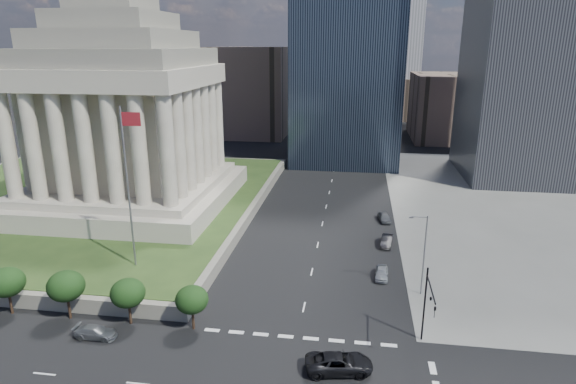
% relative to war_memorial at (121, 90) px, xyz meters
% --- Properties ---
extents(ground, '(500.00, 500.00, 0.00)m').
position_rel_war_memorial_xyz_m(ground, '(34.00, 52.00, -21.40)').
color(ground, black).
rests_on(ground, ground).
extents(plaza_terrace, '(66.00, 70.00, 1.80)m').
position_rel_war_memorial_xyz_m(plaza_terrace, '(-11.00, 2.00, -20.50)').
color(plaza_terrace, slate).
rests_on(plaza_terrace, ground).
extents(plaza_lawn, '(64.00, 68.00, 0.10)m').
position_rel_war_memorial_xyz_m(plaza_lawn, '(-11.00, 2.00, -19.55)').
color(plaza_lawn, '#273E19').
rests_on(plaza_lawn, plaza_terrace).
extents(war_memorial, '(34.00, 34.00, 39.00)m').
position_rel_war_memorial_xyz_m(war_memorial, '(0.00, 0.00, 0.00)').
color(war_memorial, gray).
rests_on(war_memorial, plaza_lawn).
extents(flagpole, '(2.52, 0.24, 20.00)m').
position_rel_war_memorial_xyz_m(flagpole, '(12.17, -24.00, -8.29)').
color(flagpole, slate).
rests_on(flagpole, plaza_lawn).
extents(midrise_glass, '(26.00, 26.00, 60.00)m').
position_rel_war_memorial_xyz_m(midrise_glass, '(36.00, 47.00, 8.60)').
color(midrise_glass, black).
rests_on(midrise_glass, ground).
extents(building_filler_ne, '(20.00, 30.00, 20.00)m').
position_rel_war_memorial_xyz_m(building_filler_ne, '(66.00, 82.00, -11.40)').
color(building_filler_ne, brown).
rests_on(building_filler_ne, ground).
extents(building_filler_nw, '(24.00, 30.00, 28.00)m').
position_rel_war_memorial_xyz_m(building_filler_nw, '(4.00, 82.00, -7.40)').
color(building_filler_nw, brown).
rests_on(building_filler_nw, ground).
extents(traffic_signal_ne, '(0.30, 5.74, 8.00)m').
position_rel_war_memorial_xyz_m(traffic_signal_ne, '(46.50, -34.30, -16.15)').
color(traffic_signal_ne, black).
rests_on(traffic_signal_ne, ground).
extents(street_lamp_north, '(2.13, 0.22, 10.00)m').
position_rel_war_memorial_xyz_m(street_lamp_north, '(47.33, -23.00, -15.74)').
color(street_lamp_north, slate).
rests_on(street_lamp_north, ground).
extents(pickup_truck, '(6.57, 3.87, 1.72)m').
position_rel_war_memorial_xyz_m(pickup_truck, '(38.44, -38.69, -20.54)').
color(pickup_truck, black).
rests_on(pickup_truck, ground).
extents(suv_grey, '(4.37, 1.78, 1.27)m').
position_rel_war_memorial_xyz_m(suv_grey, '(13.69, -37.00, -20.77)').
color(suv_grey, '#575A5E').
rests_on(suv_grey, ground).
extents(parked_sedan_near, '(1.91, 4.17, 1.38)m').
position_rel_war_memorial_xyz_m(parked_sedan_near, '(43.00, -19.38, -20.71)').
color(parked_sedan_near, '#9A9EA3').
rests_on(parked_sedan_near, ground).
extents(parked_sedan_mid, '(2.16, 4.62, 1.46)m').
position_rel_war_memorial_xyz_m(parked_sedan_mid, '(44.17, -8.67, -20.67)').
color(parked_sedan_mid, black).
rests_on(parked_sedan_mid, ground).
extents(parked_sedan_far, '(4.57, 2.40, 1.48)m').
position_rel_war_memorial_xyz_m(parked_sedan_far, '(44.24, 1.79, -20.66)').
color(parked_sedan_far, '#525559').
rests_on(parked_sedan_far, ground).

